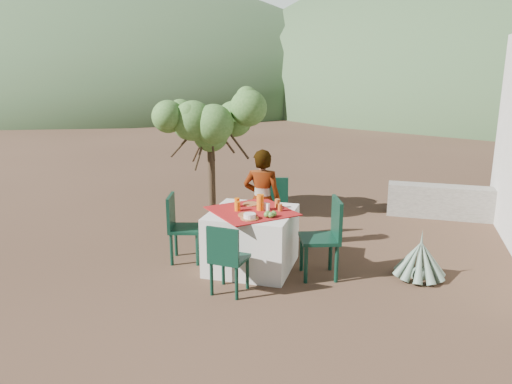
# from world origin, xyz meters

# --- Properties ---
(ground) EXTENTS (160.00, 160.00, 0.00)m
(ground) POSITION_xyz_m (0.00, 0.00, 0.00)
(ground) COLOR #3B281A
(ground) RESTS_ON ground
(table) EXTENTS (1.30, 1.30, 0.76)m
(table) POSITION_xyz_m (0.69, 0.45, 0.38)
(table) COLOR white
(table) RESTS_ON ground
(chair_far) EXTENTS (0.53, 0.53, 0.93)m
(chair_far) POSITION_xyz_m (0.71, 1.51, 0.52)
(chair_far) COLOR black
(chair_far) RESTS_ON ground
(chair_near) EXTENTS (0.42, 0.42, 0.83)m
(chair_near) POSITION_xyz_m (0.64, -0.38, 0.46)
(chair_near) COLOR black
(chair_near) RESTS_ON ground
(chair_left) EXTENTS (0.51, 0.51, 0.90)m
(chair_left) POSITION_xyz_m (-0.29, 0.41, 0.50)
(chair_left) COLOR black
(chair_left) RESTS_ON ground
(chair_right) EXTENTS (0.58, 0.58, 0.99)m
(chair_right) POSITION_xyz_m (1.64, 0.43, 0.55)
(chair_right) COLOR black
(chair_right) RESTS_ON ground
(person) EXTENTS (0.55, 0.38, 1.44)m
(person) POSITION_xyz_m (0.65, 1.10, 0.72)
(person) COLOR #8C6651
(person) RESTS_ON ground
(shrub_tree) EXTENTS (1.63, 1.59, 1.91)m
(shrub_tree) POSITION_xyz_m (-0.49, 2.35, 1.51)
(shrub_tree) COLOR #413120
(shrub_tree) RESTS_ON ground
(agave) EXTENTS (0.63, 0.64, 0.68)m
(agave) POSITION_xyz_m (2.75, 0.70, 0.23)
(agave) COLOR slate
(agave) RESTS_ON ground
(stone_wall) EXTENTS (2.60, 0.35, 0.55)m
(stone_wall) POSITION_xyz_m (3.60, 3.40, 0.28)
(stone_wall) COLOR gray
(stone_wall) RESTS_ON ground
(hill_near_left) EXTENTS (40.00, 40.00, 16.00)m
(hill_near_left) POSITION_xyz_m (-18.00, 30.00, 0.00)
(hill_near_left) COLOR #375630
(hill_near_left) RESTS_ON ground
(hill_far_center) EXTENTS (60.00, 60.00, 24.00)m
(hill_far_center) POSITION_xyz_m (-4.00, 52.00, 0.00)
(hill_far_center) COLOR gray
(hill_far_center) RESTS_ON ground
(plate_far) EXTENTS (0.22, 0.22, 0.01)m
(plate_far) POSITION_xyz_m (0.60, 0.71, 0.77)
(plate_far) COLOR brown
(plate_far) RESTS_ON table
(plate_near) EXTENTS (0.22, 0.22, 0.01)m
(plate_near) POSITION_xyz_m (0.69, 0.23, 0.77)
(plate_near) COLOR brown
(plate_near) RESTS_ON table
(glass_far) EXTENTS (0.07, 0.07, 0.11)m
(glass_far) POSITION_xyz_m (0.46, 0.57, 0.82)
(glass_far) COLOR orange
(glass_far) RESTS_ON table
(glass_near) EXTENTS (0.07, 0.07, 0.12)m
(glass_near) POSITION_xyz_m (0.52, 0.39, 0.82)
(glass_near) COLOR orange
(glass_near) RESTS_ON table
(juice_pitcher) EXTENTS (0.09, 0.09, 0.20)m
(juice_pitcher) POSITION_xyz_m (0.79, 0.50, 0.86)
(juice_pitcher) COLOR orange
(juice_pitcher) RESTS_ON table
(bowl_plate) EXTENTS (0.22, 0.22, 0.01)m
(bowl_plate) POSITION_xyz_m (0.76, 0.11, 0.77)
(bowl_plate) COLOR brown
(bowl_plate) RESTS_ON table
(white_bowl) EXTENTS (0.15, 0.15, 0.05)m
(white_bowl) POSITION_xyz_m (0.76, 0.11, 0.80)
(white_bowl) COLOR white
(white_bowl) RESTS_ON bowl_plate
(jar_left) EXTENTS (0.06, 0.06, 0.09)m
(jar_left) POSITION_xyz_m (1.03, 0.53, 0.81)
(jar_left) COLOR #C25822
(jar_left) RESTS_ON table
(jar_right) EXTENTS (0.07, 0.07, 0.11)m
(jar_right) POSITION_xyz_m (0.96, 0.69, 0.82)
(jar_right) COLOR #C25822
(jar_right) RESTS_ON table
(napkin_holder) EXTENTS (0.08, 0.07, 0.09)m
(napkin_holder) POSITION_xyz_m (0.86, 0.52, 0.81)
(napkin_holder) COLOR white
(napkin_holder) RESTS_ON table
(fruit_cluster) EXTENTS (0.14, 0.13, 0.07)m
(fruit_cluster) POSITION_xyz_m (0.97, 0.25, 0.80)
(fruit_cluster) COLOR #548731
(fruit_cluster) RESTS_ON table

